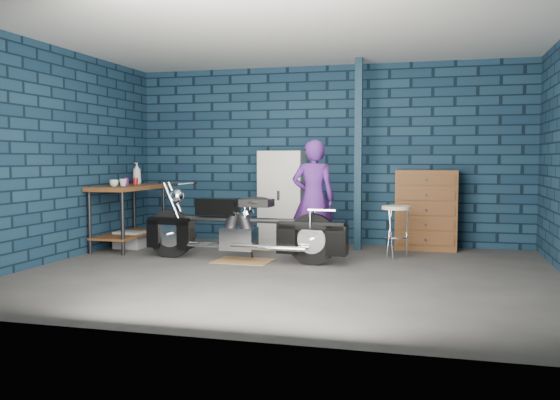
# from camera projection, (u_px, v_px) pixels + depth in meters

# --- Properties ---
(ground) EXTENTS (6.00, 6.00, 0.00)m
(ground) POSITION_uv_depth(u_px,v_px,m) (287.00, 273.00, 6.69)
(ground) COLOR #4B4946
(ground) RESTS_ON ground
(room_walls) EXTENTS (6.02, 5.01, 2.71)m
(room_walls) POSITION_uv_depth(u_px,v_px,m) (298.00, 108.00, 7.09)
(room_walls) COLOR #102538
(room_walls) RESTS_ON ground
(support_post) EXTENTS (0.10, 0.10, 2.70)m
(support_post) POSITION_uv_depth(u_px,v_px,m) (358.00, 155.00, 8.34)
(support_post) COLOR #112736
(support_post) RESTS_ON ground
(workbench) EXTENTS (0.60, 1.40, 0.91)m
(workbench) POSITION_uv_depth(u_px,v_px,m) (129.00, 217.00, 8.57)
(workbench) COLOR brown
(workbench) RESTS_ON ground
(drip_mat) EXTENTS (0.73, 0.56, 0.01)m
(drip_mat) POSITION_uv_depth(u_px,v_px,m) (243.00, 261.00, 7.49)
(drip_mat) COLOR #90633E
(drip_mat) RESTS_ON ground
(motorcycle) EXTENTS (2.27, 0.69, 0.99)m
(motorcycle) POSITION_uv_depth(u_px,v_px,m) (243.00, 222.00, 7.45)
(motorcycle) COLOR black
(motorcycle) RESTS_ON ground
(person) EXTENTS (0.62, 0.46, 1.54)m
(person) POSITION_uv_depth(u_px,v_px,m) (313.00, 198.00, 7.81)
(person) COLOR #4C1F74
(person) RESTS_ON ground
(storage_bin) EXTENTS (0.40, 0.28, 0.25)m
(storage_bin) POSITION_uv_depth(u_px,v_px,m) (130.00, 240.00, 8.56)
(storage_bin) COLOR gray
(storage_bin) RESTS_ON ground
(locker) EXTENTS (0.66, 0.47, 1.41)m
(locker) POSITION_uv_depth(u_px,v_px,m) (282.00, 198.00, 8.96)
(locker) COLOR beige
(locker) RESTS_ON ground
(tool_chest) EXTENTS (0.85, 0.47, 1.13)m
(tool_chest) POSITION_uv_depth(u_px,v_px,m) (426.00, 210.00, 8.43)
(tool_chest) COLOR brown
(tool_chest) RESTS_ON ground
(shop_stool) EXTENTS (0.43, 0.43, 0.68)m
(shop_stool) POSITION_uv_depth(u_px,v_px,m) (396.00, 232.00, 7.72)
(shop_stool) COLOR beige
(shop_stool) RESTS_ON ground
(cup_a) EXTENTS (0.14, 0.14, 0.09)m
(cup_a) POSITION_uv_depth(u_px,v_px,m) (114.00, 183.00, 8.19)
(cup_a) COLOR beige
(cup_a) RESTS_ON workbench
(cup_b) EXTENTS (0.11, 0.11, 0.10)m
(cup_b) POSITION_uv_depth(u_px,v_px,m) (123.00, 183.00, 8.30)
(cup_b) COLOR beige
(cup_b) RESTS_ON workbench
(mug_purple) EXTENTS (0.08, 0.08, 0.11)m
(mug_purple) POSITION_uv_depth(u_px,v_px,m) (126.00, 182.00, 8.54)
(mug_purple) COLOR #531A69
(mug_purple) RESTS_ON workbench
(mug_red) EXTENTS (0.10, 0.10, 0.10)m
(mug_red) POSITION_uv_depth(u_px,v_px,m) (135.00, 181.00, 8.71)
(mug_red) COLOR maroon
(mug_red) RESTS_ON workbench
(bottle) EXTENTS (0.14, 0.14, 0.33)m
(bottle) POSITION_uv_depth(u_px,v_px,m) (137.00, 173.00, 8.98)
(bottle) COLOR gray
(bottle) RESTS_ON workbench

